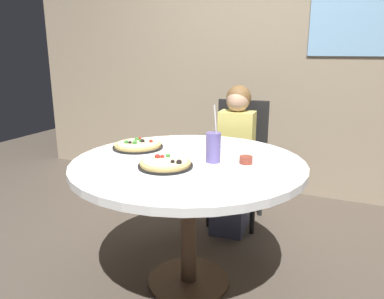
% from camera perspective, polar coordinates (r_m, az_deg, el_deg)
% --- Properties ---
extents(ground_plane, '(8.00, 8.00, 0.00)m').
position_cam_1_polar(ground_plane, '(2.34, -0.53, -19.57)').
color(ground_plane, '#4C4238').
extents(wall_with_window, '(5.20, 0.14, 2.90)m').
position_cam_1_polar(wall_with_window, '(3.61, 11.67, 16.61)').
color(wall_with_window, gray).
rests_on(wall_with_window, ground_plane).
extents(dining_table, '(1.26, 1.26, 0.75)m').
position_cam_1_polar(dining_table, '(2.04, -0.57, -4.20)').
color(dining_table, white).
rests_on(dining_table, ground_plane).
extents(chair_wooden, '(0.43, 0.43, 0.95)m').
position_cam_1_polar(chair_wooden, '(2.97, 7.28, -0.74)').
color(chair_wooden, black).
rests_on(chair_wooden, ground_plane).
extents(diner_child, '(0.28, 0.42, 1.08)m').
position_cam_1_polar(diner_child, '(2.81, 6.39, -2.59)').
color(diner_child, '#3F4766').
rests_on(diner_child, ground_plane).
extents(pizza_veggie, '(0.28, 0.28, 0.05)m').
position_cam_1_polar(pizza_veggie, '(1.91, -4.08, -2.20)').
color(pizza_veggie, black).
rests_on(pizza_veggie, dining_table).
extents(pizza_cheese, '(0.31, 0.31, 0.05)m').
position_cam_1_polar(pizza_cheese, '(2.29, -8.30, 0.64)').
color(pizza_cheese, black).
rests_on(pizza_cheese, dining_table).
extents(soda_cup, '(0.08, 0.08, 0.31)m').
position_cam_1_polar(soda_cup, '(1.97, 3.28, 0.35)').
color(soda_cup, '#6659A5').
rests_on(soda_cup, dining_table).
extents(sauce_bowl, '(0.07, 0.07, 0.04)m').
position_cam_1_polar(sauce_bowl, '(1.98, 8.27, -1.58)').
color(sauce_bowl, brown).
rests_on(sauce_bowl, dining_table).
extents(plate_small, '(0.18, 0.18, 0.01)m').
position_cam_1_polar(plate_small, '(2.38, 4.85, 0.99)').
color(plate_small, white).
rests_on(plate_small, dining_table).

